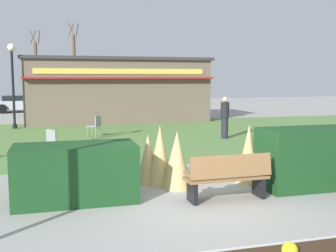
{
  "coord_description": "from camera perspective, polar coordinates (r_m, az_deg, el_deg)",
  "views": [
    {
      "loc": [
        -2.46,
        -6.99,
        2.43
      ],
      "look_at": [
        0.31,
        3.15,
        1.19
      ],
      "focal_mm": 43.41,
      "sensor_mm": 36.0,
      "label": 1
    }
  ],
  "objects": [
    {
      "name": "ornamental_grass_behind_far",
      "position": [
        9.26,
        -1.14,
        -4.11
      ],
      "size": [
        0.59,
        0.59,
        1.38
      ],
      "primitive_type": "cone",
      "color": "tan",
      "rests_on": "ground_plane"
    },
    {
      "name": "ornamental_grass_behind_right",
      "position": [
        9.59,
        11.26,
        -3.88
      ],
      "size": [
        0.58,
        0.58,
        1.37
      ],
      "primitive_type": "cone",
      "color": "tan",
      "rests_on": "ground_plane"
    },
    {
      "name": "food_kiosk",
      "position": [
        23.28,
        -7.14,
        5.1
      ],
      "size": [
        10.17,
        4.21,
        3.55
      ],
      "color": "#6B5B4C",
      "rests_on": "ground_plane"
    },
    {
      "name": "ornamental_grass_behind_left",
      "position": [
        9.4,
        -2.82,
        -4.64
      ],
      "size": [
        0.56,
        0.56,
        1.15
      ],
      "primitive_type": "cone",
      "color": "tan",
      "rests_on": "ground_plane"
    },
    {
      "name": "ornamental_grass_behind_center",
      "position": [
        9.0,
        1.28,
        -4.76
      ],
      "size": [
        0.69,
        0.69,
        1.28
      ],
      "primitive_type": "cone",
      "color": "tan",
      "rests_on": "ground_plane"
    },
    {
      "name": "park_bench",
      "position": [
        8.21,
        8.42,
        -7.07
      ],
      "size": [
        1.71,
        0.56,
        0.95
      ],
      "color": "olive",
      "rests_on": "ground_plane"
    },
    {
      "name": "tree_right_bg",
      "position": [
        37.59,
        -18.01,
        7.13
      ],
      "size": [
        0.91,
        0.96,
        6.54
      ],
      "color": "brown",
      "rests_on": "ground_plane"
    },
    {
      "name": "tree_left_bg",
      "position": [
        36.75,
        -13.02,
        7.79
      ],
      "size": [
        0.91,
        0.96,
        7.17
      ],
      "color": "brown",
      "rests_on": "ground_plane"
    },
    {
      "name": "parked_car_center_slot",
      "position": [
        31.11,
        -11.0,
        3.32
      ],
      "size": [
        4.23,
        2.12,
        1.2
      ],
      "color": "maroon",
      "rests_on": "ground_plane"
    },
    {
      "name": "parked_car_west_slot",
      "position": [
        31.12,
        -19.88,
        3.04
      ],
      "size": [
        4.34,
        2.32,
        1.2
      ],
      "color": "#B7BABF",
      "rests_on": "ground_plane"
    },
    {
      "name": "hedge_right",
      "position": [
        9.76,
        20.48,
        -4.13
      ],
      "size": [
        2.72,
        1.1,
        1.33
      ],
      "primitive_type": "cube",
      "color": "#19421E",
      "rests_on": "ground_plane"
    },
    {
      "name": "ground_plane",
      "position": [
        7.8,
        4.0,
        -11.44
      ],
      "size": [
        80.0,
        80.0,
        0.0
      ],
      "primitive_type": "plane",
      "color": "#999691"
    },
    {
      "name": "person_strolling",
      "position": [
        16.5,
        7.99,
        1.21
      ],
      "size": [
        0.34,
        0.34,
        1.69
      ],
      "rotation": [
        0.0,
        0.0,
        5.98
      ],
      "color": "#23232D",
      "rests_on": "ground_plane"
    },
    {
      "name": "cafe_chair_west",
      "position": [
        17.1,
        -10.13,
        0.24
      ],
      "size": [
        0.61,
        0.61,
        0.89
      ],
      "color": "gray",
      "rests_on": "ground_plane"
    },
    {
      "name": "lamppost_far",
      "position": [
        20.92,
        -20.99,
        6.66
      ],
      "size": [
        0.36,
        0.36,
        4.07
      ],
      "color": "black",
      "rests_on": "ground_plane"
    },
    {
      "name": "hedge_left",
      "position": [
        8.26,
        -12.83,
        -6.46
      ],
      "size": [
        2.37,
        1.1,
        1.14
      ],
      "primitive_type": "cube",
      "color": "#19421E",
      "rests_on": "ground_plane"
    },
    {
      "name": "lawn_patch",
      "position": [
        17.14,
        -6.85,
        -1.45
      ],
      "size": [
        36.0,
        12.0,
        0.01
      ],
      "primitive_type": "cube",
      "color": "#5B8442",
      "rests_on": "ground_plane"
    },
    {
      "name": "cafe_chair_east",
      "position": [
        12.87,
        -15.67,
        -2.02
      ],
      "size": [
        0.62,
        0.62,
        0.89
      ],
      "color": "gray",
      "rests_on": "ground_plane"
    }
  ]
}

